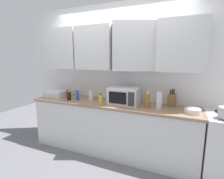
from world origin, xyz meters
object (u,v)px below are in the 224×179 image
Objects in this scene: bottle_clear_tall at (159,101)px; dish_rack at (56,94)px; knife_block at (172,100)px; bottle_yellow_mustard at (101,100)px; bottle_blue_cleaner at (77,95)px; bottle_red_sauce at (68,94)px; bottle_soy_dark at (69,96)px; bottle_amber_vinegar at (148,100)px; bowl_ceramic_small at (193,111)px; microwave at (124,96)px; bottle_white_jar at (91,96)px.

dish_rack is at bearing 177.51° from bottle_clear_tall.
knife_block is 1.44× the size of bottle_yellow_mustard.
knife_block is 1.39× the size of bottle_blue_cleaner.
bottle_soy_dark is (0.13, -0.13, -0.00)m from bottle_red_sauce.
bottle_clear_tall reaches higher than bottle_amber_vinegar.
bottle_amber_vinegar reaches higher than bowl_ceramic_small.
knife_block is 0.39m from bottle_amber_vinegar.
bottle_amber_vinegar reaches higher than bottle_yellow_mustard.
bottle_clear_tall is at bearing -2.98° from bottle_red_sauce.
bottle_blue_cleaner reaches higher than dish_rack.
bottle_amber_vinegar is 1.27m from bottle_blue_cleaner.
microwave is at bearing 0.04° from dish_rack.
microwave is 0.64m from bottle_white_jar.
bottle_white_jar is at bearing 176.85° from bottle_amber_vinegar.
bottle_soy_dark is 0.68× the size of bottle_amber_vinegar.
bowl_ceramic_small is at bearing -3.91° from bottle_amber_vinegar.
bottle_soy_dark is (-1.01, -0.13, -0.06)m from microwave.
knife_block is (2.16, 0.17, 0.04)m from dish_rack.
bottle_red_sauce is 0.96× the size of bottle_white_jar.
bottle_clear_tall is at bearing 7.51° from bottle_yellow_mustard.
knife_block is 1.77m from bottle_soy_dark.
microwave is 2.89× the size of bottle_soy_dark.
knife_block is 1.52× the size of bottle_white_jar.
bottle_yellow_mustard is (-1.06, -0.37, -0.01)m from knife_block.
bowl_ceramic_small is (1.36, 0.12, -0.06)m from bottle_yellow_mustard.
dish_rack is at bearing -178.65° from bottle_white_jar.
bottle_yellow_mustard is at bearing -36.08° from bottle_white_jar.
bottle_yellow_mustard is (1.09, -0.21, 0.03)m from dish_rack.
bottle_blue_cleaner reaches higher than bottle_white_jar.
bowl_ceramic_small is (2.16, -0.08, -0.05)m from bottle_red_sauce.
microwave is 0.88m from bottle_blue_cleaner.
bottle_amber_vinegar is at bearing -3.15° from bottle_white_jar.
microwave is 2.72× the size of bottle_red_sauce.
bottle_yellow_mustard reaches higher than bowl_ceramic_small.
bottle_amber_vinegar is at bearing -148.77° from knife_block.
bottle_amber_vinegar is 1.21× the size of bottle_blue_cleaner.
knife_block is at bearing 8.20° from bottle_blue_cleaner.
bottle_soy_dark is 0.61× the size of bottle_clear_tall.
bottle_blue_cleaner is (-0.23, -0.08, 0.01)m from bottle_white_jar.
bottle_red_sauce is at bearing 178.49° from bottle_amber_vinegar.
bottle_clear_tall reaches higher than bowl_ceramic_small.
bottle_yellow_mustard is 0.91× the size of bowl_ceramic_small.
knife_block is at bearing 12.70° from microwave.
microwave is at bearing 7.42° from bottle_soy_dark.
bottle_yellow_mustard reaches higher than dish_rack.
bottle_blue_cleaner reaches higher than bottle_yellow_mustard.
bottle_soy_dark reaches higher than bowl_ceramic_small.
bowl_ceramic_small is at bearing -4.60° from microwave.
bottle_amber_vinegar is at bearing 3.75° from bottle_soy_dark.
knife_block reaches higher than dish_rack.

